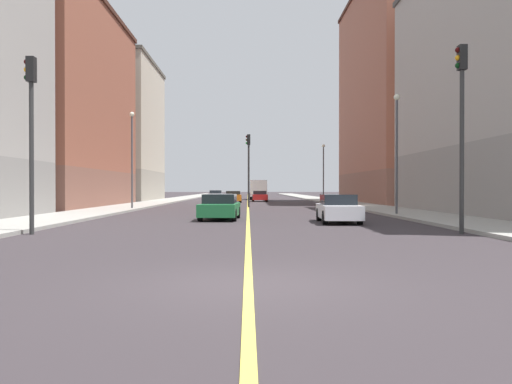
% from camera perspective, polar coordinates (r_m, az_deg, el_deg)
% --- Properties ---
extents(ground_plane, '(400.00, 400.00, 0.00)m').
position_cam_1_polar(ground_plane, '(8.98, -0.86, -10.27)').
color(ground_plane, '#352E31').
rests_on(ground_plane, ground).
extents(sidewalk_left, '(3.91, 168.00, 0.15)m').
position_cam_1_polar(sidewalk_left, '(58.72, 9.02, -1.10)').
color(sidewalk_left, '#9E9B93').
rests_on(sidewalk_left, ground).
extents(sidewalk_right, '(3.91, 168.00, 0.15)m').
position_cam_1_polar(sidewalk_right, '(58.72, -10.82, -1.10)').
color(sidewalk_right, '#9E9B93').
rests_on(sidewalk_right, ground).
extents(lane_center_stripe, '(0.16, 154.00, 0.01)m').
position_cam_1_polar(lane_center_stripe, '(57.85, -0.90, -1.19)').
color(lane_center_stripe, '#E5D14C').
rests_on(lane_center_stripe, ground).
extents(building_left_mid, '(10.92, 23.50, 23.83)m').
position_cam_1_polar(building_left_mid, '(59.55, 16.36, 10.36)').
color(building_left_mid, brown).
rests_on(building_left_mid, ground).
extents(building_right_midblock, '(10.92, 21.49, 17.57)m').
position_cam_1_polar(building_right_midblock, '(48.29, -22.27, 8.91)').
color(building_right_midblock, brown).
rests_on(building_right_midblock, ground).
extents(building_right_distant, '(10.92, 16.61, 17.81)m').
position_cam_1_polar(building_right_distant, '(68.76, -15.65, 6.49)').
color(building_right_distant, '#9D9688').
rests_on(building_right_distant, ground).
extents(traffic_light_left_near, '(0.40, 0.32, 6.85)m').
position_cam_1_polar(traffic_light_left_near, '(20.17, 21.93, 8.10)').
color(traffic_light_left_near, '#2D2D2D').
rests_on(traffic_light_left_near, ground).
extents(traffic_light_right_near, '(0.40, 0.32, 6.36)m').
position_cam_1_polar(traffic_light_right_near, '(20.14, -23.79, 7.32)').
color(traffic_light_right_near, '#2D2D2D').
rests_on(traffic_light_right_near, ground).
extents(traffic_light_median_far, '(0.40, 0.32, 6.26)m').
position_cam_1_polar(traffic_light_median_far, '(43.97, -0.84, 3.54)').
color(traffic_light_median_far, '#2D2D2D').
rests_on(traffic_light_median_far, ground).
extents(street_lamp_left_near, '(0.36, 0.36, 7.04)m').
position_cam_1_polar(street_lamp_left_near, '(31.34, 15.41, 5.48)').
color(street_lamp_left_near, '#4C4C51').
rests_on(street_lamp_left_near, ground).
extents(street_lamp_right_near, '(0.36, 0.36, 7.26)m').
position_cam_1_polar(street_lamp_right_near, '(39.80, -13.65, 4.58)').
color(street_lamp_right_near, '#4C4C51').
rests_on(street_lamp_right_near, ground).
extents(street_lamp_left_far, '(0.36, 0.36, 6.59)m').
position_cam_1_polar(street_lamp_left_far, '(59.86, 7.52, 2.86)').
color(street_lamp_left_far, '#4C4C51').
rests_on(street_lamp_left_far, ground).
extents(car_white, '(1.93, 4.48, 1.36)m').
position_cam_1_polar(car_white, '(24.88, 9.14, -1.86)').
color(car_white, white).
rests_on(car_white, ground).
extents(car_green, '(2.09, 4.40, 1.34)m').
position_cam_1_polar(car_green, '(26.86, -4.04, -1.72)').
color(car_green, '#1E6B38').
rests_on(car_green, ground).
extents(car_teal, '(1.80, 4.32, 1.28)m').
position_cam_1_polar(car_teal, '(33.89, -3.93, -1.31)').
color(car_teal, '#196670').
rests_on(car_teal, ground).
extents(car_orange, '(2.03, 4.61, 1.31)m').
position_cam_1_polar(car_orange, '(58.88, -2.58, -0.53)').
color(car_orange, orange).
rests_on(car_orange, ground).
extents(car_silver, '(1.87, 4.52, 1.33)m').
position_cam_1_polar(car_silver, '(70.69, -4.50, -0.36)').
color(car_silver, silver).
rests_on(car_silver, ground).
extents(car_red, '(1.93, 3.99, 1.31)m').
position_cam_1_polar(car_red, '(62.72, 0.40, -0.48)').
color(car_red, red).
rests_on(car_red, ground).
extents(box_truck, '(2.43, 6.62, 2.76)m').
position_cam_1_polar(box_truck, '(73.15, 0.25, 0.33)').
color(box_truck, maroon).
rests_on(box_truck, ground).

